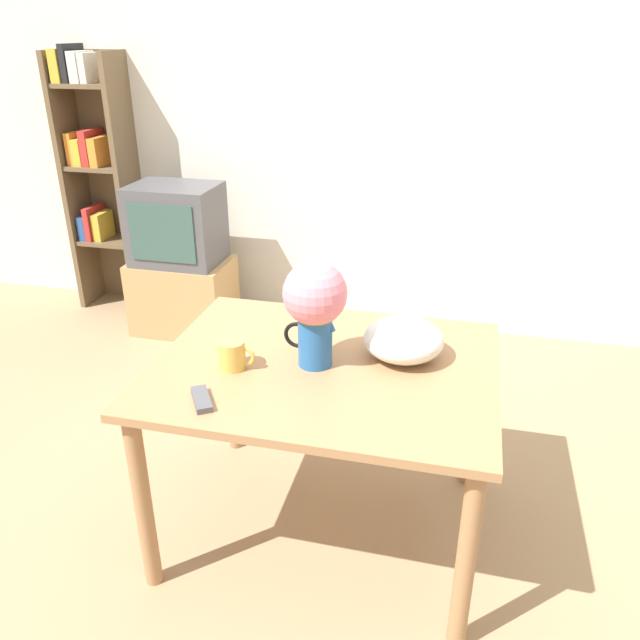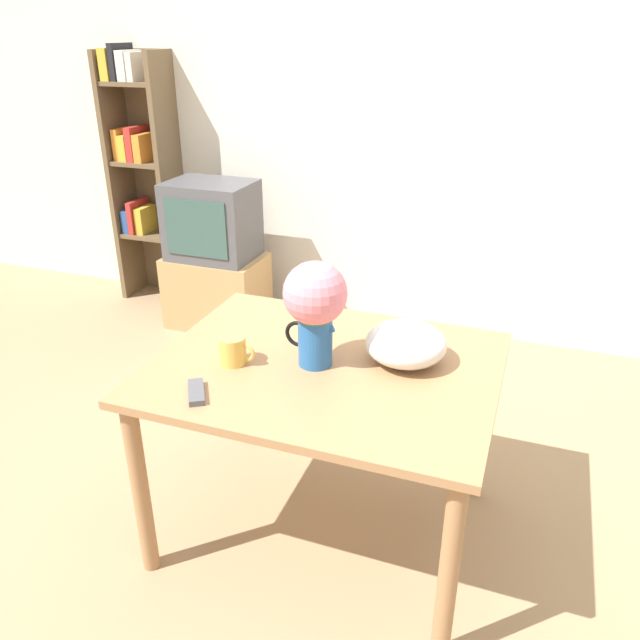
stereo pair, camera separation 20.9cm
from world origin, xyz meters
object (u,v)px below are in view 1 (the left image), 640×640
(coffee_mug, at_px, (232,355))
(white_bowl, at_px, (403,339))
(flower_vase, at_px, (315,304))
(tv_set, at_px, (176,224))

(coffee_mug, xyz_separation_m, white_bowl, (0.56, 0.22, 0.02))
(flower_vase, bearing_deg, tv_set, 129.42)
(flower_vase, xyz_separation_m, tv_set, (-1.26, 1.54, -0.25))
(flower_vase, height_order, white_bowl, flower_vase)
(flower_vase, distance_m, tv_set, 2.01)
(flower_vase, height_order, tv_set, flower_vase)
(flower_vase, distance_m, white_bowl, 0.35)
(flower_vase, distance_m, coffee_mug, 0.33)
(coffee_mug, xyz_separation_m, tv_set, (-1.00, 1.63, -0.08))
(white_bowl, bearing_deg, flower_vase, -157.30)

